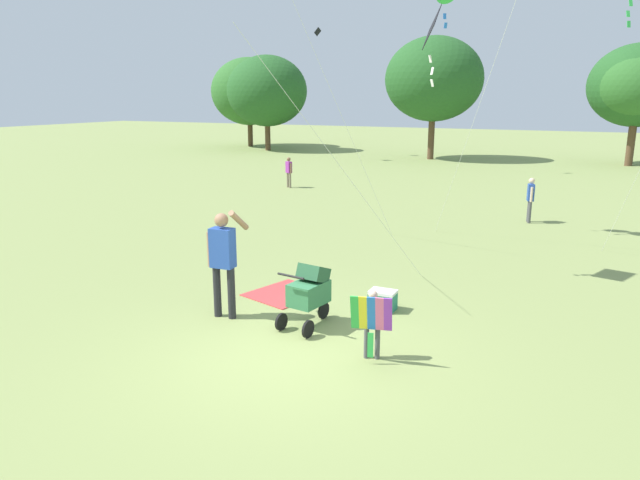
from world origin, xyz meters
The scene contains 10 objects.
ground_plane centered at (0.00, 0.00, 0.00)m, with size 120.00×120.00×0.00m, color #849351.
treeline_distant centered at (-7.15, 28.32, 4.06)m, with size 35.22×8.14×6.86m.
child_with_butterfly_kite centered at (1.11, 0.36, 0.62)m, with size 0.59×0.42×1.01m.
person_adult_flyer centered at (-1.67, 0.84, 1.07)m, with size 0.58×0.56×1.85m.
stroller centered at (-0.22, 1.10, 0.61)m, with size 0.63×1.11×1.03m.
kite_adult_black centered at (0.58, 4.38, 4.62)m, with size 2.24×3.96×5.26m.
person_red_shirt centered at (2.04, 10.93, 0.77)m, with size 0.23×0.41×1.31m.
person_sitting_far centered at (-7.45, 13.80, 0.72)m, with size 0.34×0.27×1.21m.
picnic_blanket centered at (-1.32, 2.30, 0.01)m, with size 1.14×1.28×0.02m, color #CC3D3D.
cooler_box centered at (0.59, 2.29, 0.18)m, with size 0.45×0.33×0.35m.
Camera 1 is at (3.71, -6.80, 3.60)m, focal length 32.90 mm.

